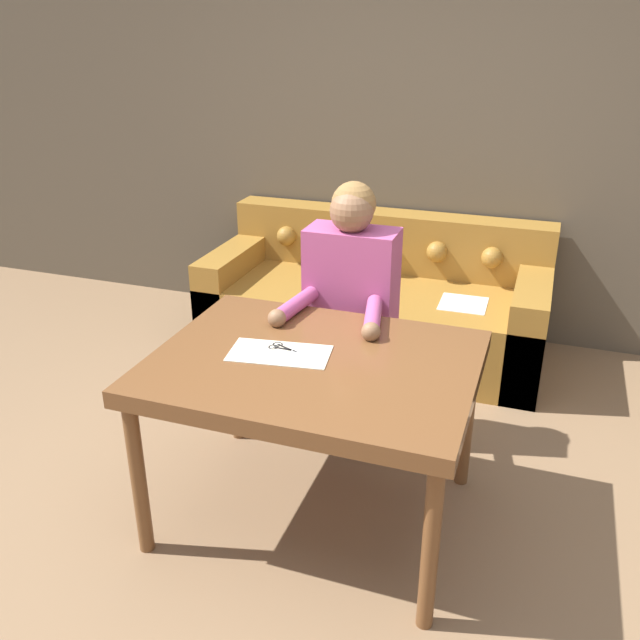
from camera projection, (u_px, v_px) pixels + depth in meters
The scene contains 7 objects.
ground_plane at pixel (319, 526), 2.86m from camera, with size 16.00×16.00×0.00m, color #846647.
wall_back at pixel (436, 134), 4.23m from camera, with size 8.00×0.06×2.60m.
dining_table at pixel (314, 375), 2.67m from camera, with size 1.25×0.98×0.75m.
couch at pixel (376, 304), 4.32m from camera, with size 2.09×0.91×0.82m.
person at pixel (350, 314), 3.26m from camera, with size 0.50×0.61×1.30m.
pattern_paper_main at pixel (280, 353), 2.67m from camera, with size 0.42×0.26×0.00m.
scissors at pixel (286, 349), 2.71m from camera, with size 0.23×0.11×0.01m.
Camera 1 is at (0.75, -2.13, 1.96)m, focal length 38.00 mm.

